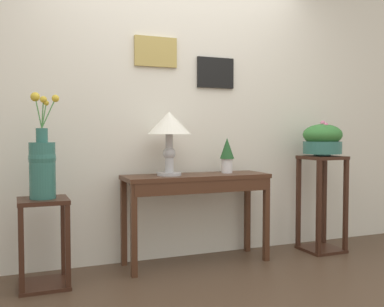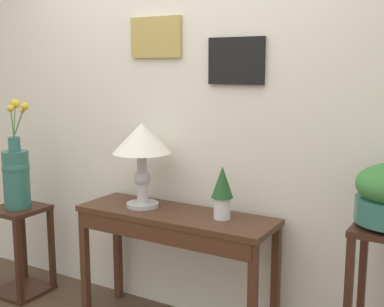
{
  "view_description": "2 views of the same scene",
  "coord_description": "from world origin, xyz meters",
  "views": [
    {
      "loc": [
        -1.31,
        -2.33,
        1.1
      ],
      "look_at": [
        0.1,
        1.14,
        0.93
      ],
      "focal_mm": 41.23,
      "sensor_mm": 36.0,
      "label": 1
    },
    {
      "loc": [
        1.66,
        -1.37,
        1.61
      ],
      "look_at": [
        0.25,
        1.01,
        1.13
      ],
      "focal_mm": 46.93,
      "sensor_mm": 36.0,
      "label": 2
    }
  ],
  "objects": [
    {
      "name": "back_wall_with_art",
      "position": [
        0.0,
        1.35,
        1.4
      ],
      "size": [
        9.0,
        0.13,
        2.8
      ],
      "color": "silver",
      "rests_on": "ground"
    },
    {
      "name": "potted_plant_on_console",
      "position": [
        0.41,
        1.09,
        0.92
      ],
      "size": [
        0.12,
        0.12,
        0.31
      ],
      "color": "silver",
      "rests_on": "console_table"
    },
    {
      "name": "console_table",
      "position": [
        0.11,
        1.04,
        0.64
      ],
      "size": [
        1.23,
        0.4,
        0.75
      ],
      "color": "#472819",
      "rests_on": "ground"
    },
    {
      "name": "planter_bowl_wide_right",
      "position": [
        1.34,
        0.98,
        1.04
      ],
      "size": [
        0.36,
        0.36,
        0.33
      ],
      "color": "#2D665B",
      "rests_on": "pedestal_stand_right"
    },
    {
      "name": "pedestal_stand_right",
      "position": [
        1.34,
        0.98,
        0.44
      ],
      "size": [
        0.35,
        0.35,
        0.89
      ],
      "color": "#381E14",
      "rests_on": "ground"
    },
    {
      "name": "table_lamp",
      "position": [
        -0.13,
        1.06,
        1.14
      ],
      "size": [
        0.36,
        0.36,
        0.52
      ],
      "color": "#B7B7BC",
      "rests_on": "console_table"
    },
    {
      "name": "pedestal_stand_left",
      "position": [
        -1.12,
        0.94,
        0.32
      ],
      "size": [
        0.35,
        0.35,
        0.64
      ],
      "color": "#381E14",
      "rests_on": "ground"
    },
    {
      "name": "flower_vase_tall_left",
      "position": [
        -1.12,
        0.94,
        0.89
      ],
      "size": [
        0.22,
        0.19,
        0.75
      ],
      "color": "#2D665B",
      "rests_on": "pedestal_stand_left"
    }
  ]
}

